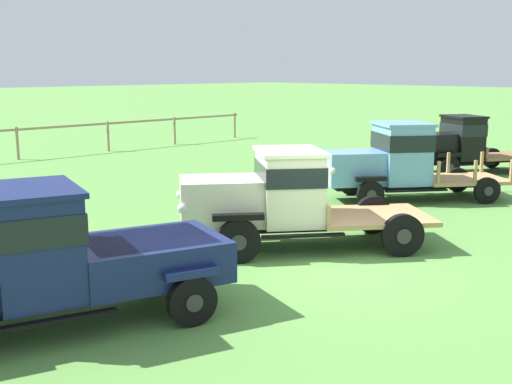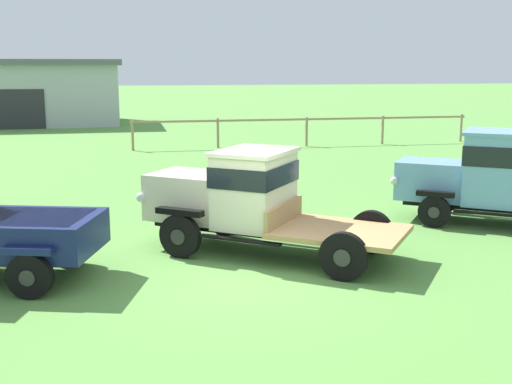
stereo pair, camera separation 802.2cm
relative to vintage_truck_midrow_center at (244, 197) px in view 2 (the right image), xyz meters
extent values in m
plane|color=#5B9342|center=(-0.18, -1.58, -1.13)|extent=(240.00, 240.00, 0.00)
cube|color=#2D2D33|center=(-8.59, 28.54, 0.07)|extent=(3.20, 0.08, 2.40)
cylinder|color=#997F60|center=(-1.95, 16.85, -0.44)|extent=(0.12, 0.12, 1.39)
cylinder|color=#997F60|center=(1.98, 17.07, -0.44)|extent=(0.12, 0.12, 1.39)
cylinder|color=#997F60|center=(6.23, 16.87, -0.44)|extent=(0.12, 0.12, 1.39)
cylinder|color=#997F60|center=(10.12, 16.92, -0.44)|extent=(0.12, 0.12, 1.39)
cylinder|color=#997F60|center=(14.46, 17.15, -0.44)|extent=(0.12, 0.12, 1.39)
cube|color=#997F60|center=(6.25, 17.09, 0.13)|extent=(16.62, 0.08, 0.10)
cylinder|color=black|center=(-3.95, -2.02, -0.75)|extent=(0.79, 0.41, 0.77)
cylinder|color=#2D2D2D|center=(-3.99, -2.12, -0.75)|extent=(0.27, 0.11, 0.27)
cylinder|color=black|center=(-3.41, -0.22, -0.75)|extent=(0.79, 0.41, 0.77)
cylinder|color=#2D2D2D|center=(-3.38, -0.12, -0.75)|extent=(0.27, 0.11, 0.27)
cube|color=#141E51|center=(-4.01, -1.02, -0.29)|extent=(2.67, 2.30, 0.64)
cube|color=black|center=(-4.01, -1.02, 0.00)|extent=(2.25, 1.95, 0.06)
cube|color=#141E51|center=(-3.95, -2.02, -0.32)|extent=(0.86, 0.43, 0.12)
cube|color=#141E51|center=(-3.41, -0.22, -0.32)|extent=(0.86, 0.43, 0.12)
cylinder|color=black|center=(-1.33, -0.20, -0.69)|extent=(0.81, 0.66, 0.89)
cylinder|color=#2D2D2D|center=(-1.39, -0.28, -0.69)|extent=(0.27, 0.21, 0.31)
cylinder|color=black|center=(-0.20, 1.33, -0.69)|extent=(0.81, 0.66, 0.89)
cylinder|color=#2D2D2D|center=(-0.14, 1.41, -0.69)|extent=(0.27, 0.21, 0.31)
cylinder|color=black|center=(1.39, -2.21, -0.69)|extent=(0.81, 0.66, 0.89)
cylinder|color=#2D2D2D|center=(1.33, -2.29, -0.69)|extent=(0.27, 0.21, 0.31)
cylinder|color=black|center=(2.52, -0.67, -0.69)|extent=(0.81, 0.66, 0.89)
cylinder|color=#2D2D2D|center=(2.58, -0.59, -0.69)|extent=(0.27, 0.21, 0.31)
cube|color=black|center=(0.49, -0.36, -0.61)|extent=(4.57, 3.75, 0.12)
cube|color=beige|center=(-0.97, 0.71, -0.07)|extent=(2.15, 2.08, 0.96)
cube|color=silver|center=(-1.62, 1.20, -0.11)|extent=(0.67, 0.88, 0.72)
sphere|color=silver|center=(-2.06, 0.63, -0.04)|extent=(0.20, 0.20, 0.20)
sphere|color=silver|center=(-1.21, 1.78, -0.04)|extent=(0.20, 0.20, 0.20)
cube|color=black|center=(-1.33, -0.20, -0.20)|extent=(0.94, 0.77, 0.12)
cube|color=black|center=(-0.20, 1.33, -0.20)|extent=(0.94, 0.77, 0.12)
cube|color=beige|center=(0.20, -0.14, 0.18)|extent=(1.97, 2.07, 1.46)
cube|color=black|center=(0.20, -0.14, 0.51)|extent=(2.03, 2.13, 0.41)
cube|color=beige|center=(0.20, -0.14, 0.95)|extent=(2.11, 2.20, 0.08)
cube|color=black|center=(-0.26, -0.97, -0.63)|extent=(1.44, 1.11, 0.05)
cube|color=black|center=(0.85, 0.54, -0.63)|extent=(1.44, 1.11, 0.05)
cube|color=tan|center=(1.66, -1.22, -0.50)|extent=(3.11, 3.01, 0.10)
cube|color=tan|center=(0.71, -0.53, -0.27)|extent=(1.14, 1.51, 0.44)
cylinder|color=black|center=(4.78, 1.02, -0.75)|extent=(0.70, 0.56, 0.76)
cylinder|color=#2D2D2D|center=(4.73, 0.95, -0.75)|extent=(0.23, 0.18, 0.27)
cylinder|color=black|center=(5.85, 2.50, -0.75)|extent=(0.70, 0.56, 0.76)
cylinder|color=#2D2D2D|center=(5.90, 2.57, -0.75)|extent=(0.23, 0.18, 0.27)
cube|color=black|center=(6.64, 0.81, -0.67)|extent=(4.58, 3.69, 0.12)
cube|color=#70A3D1|center=(5.12, 1.90, -0.14)|extent=(2.05, 1.98, 0.94)
cube|color=silver|center=(4.49, 2.36, -0.19)|extent=(0.63, 0.85, 0.70)
sphere|color=silver|center=(4.08, 1.81, -0.12)|extent=(0.20, 0.20, 0.20)
sphere|color=silver|center=(4.88, 2.92, -0.12)|extent=(0.20, 0.20, 0.20)
cube|color=black|center=(4.78, 1.02, -0.32)|extent=(0.83, 0.67, 0.12)
cube|color=black|center=(5.85, 2.50, -0.32)|extent=(0.83, 0.67, 0.12)
cube|color=#70A3D1|center=(6.30, 1.06, 0.22)|extent=(1.98, 2.05, 1.67)
cube|color=black|center=(6.30, 1.06, 0.60)|extent=(2.05, 2.11, 0.47)
cube|color=#70A3D1|center=(6.30, 1.06, 1.10)|extent=(2.13, 2.19, 0.08)
cube|color=black|center=(5.88, 0.26, -0.69)|extent=(1.54, 1.17, 0.05)
cube|color=black|center=(6.92, 1.71, -0.69)|extent=(1.54, 1.17, 0.05)
camera|label=1|loc=(-9.62, -9.18, 2.66)|focal=45.00mm
camera|label=2|loc=(-2.36, -12.60, 2.63)|focal=45.00mm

